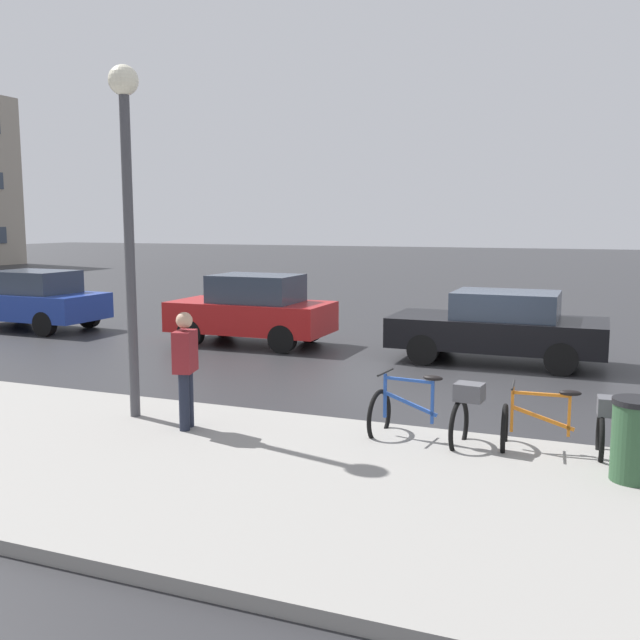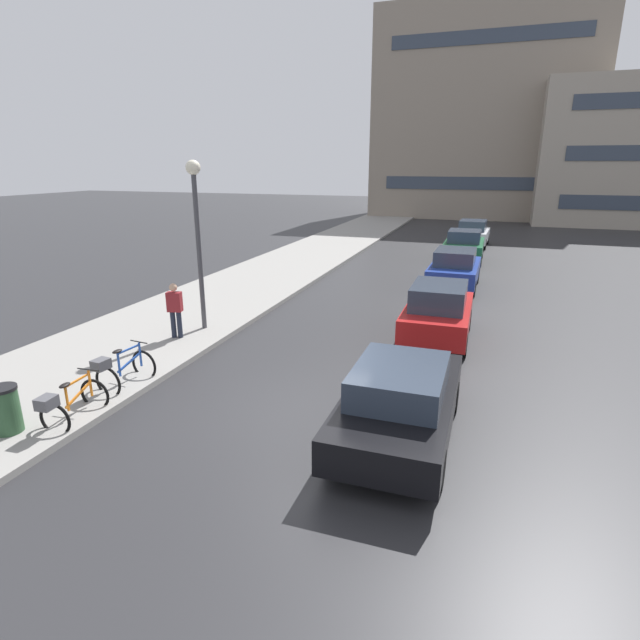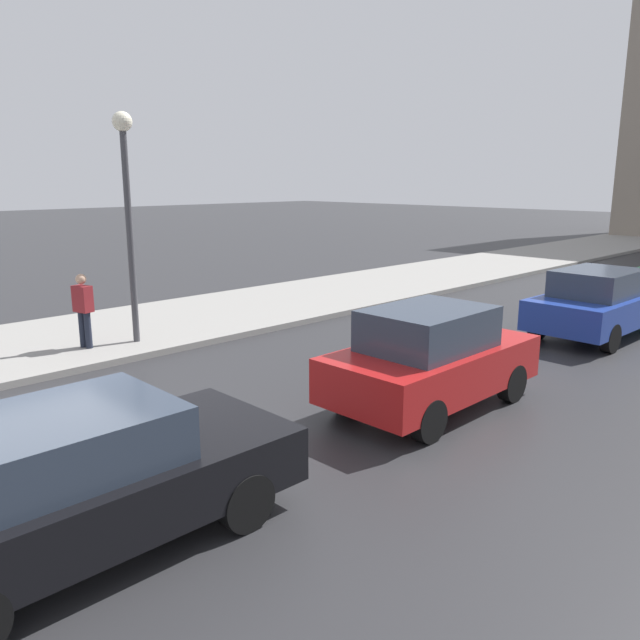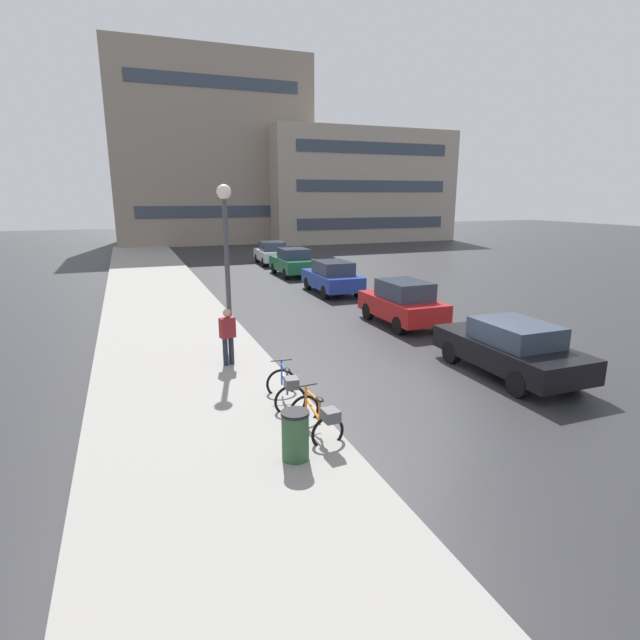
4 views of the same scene
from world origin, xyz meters
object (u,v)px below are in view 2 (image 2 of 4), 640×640
Objects in this scene: bicycle_second at (121,370)px; car_red at (438,312)px; car_blue at (455,268)px; pedestrian at (175,309)px; streetlamp at (197,219)px; bicycle_nearest at (69,404)px; car_black at (400,400)px; trash_bin at (7,413)px; car_white at (472,233)px; car_green at (464,246)px.

bicycle_second is 0.38× the size of car_red.
car_blue is 2.37× the size of pedestrian.
streetlamp is at bearing -166.76° from car_red.
bicycle_nearest is 15.38m from car_blue.
pedestrian is at bearing -126.75° from car_blue.
bicycle_second is at bearing -77.50° from pedestrian.
car_blue reaches higher than car_black.
car_blue is at bearing 65.25° from trash_bin.
car_black is 5.76m from car_red.
pedestrian reaches higher than car_blue.
bicycle_second is at bearing -104.99° from car_white.
streetlamp is 4.81× the size of trash_bin.
bicycle_second is at bearing 94.87° from bicycle_nearest.
bicycle_nearest is at bearing -80.07° from pedestrian.
car_red reaches higher than car_blue.
car_blue is at bearing 63.36° from bicycle_second.
streetlamp is (0.26, 1.03, 2.41)m from pedestrian.
car_blue is (6.11, 14.11, 0.33)m from bicycle_nearest.
bicycle_nearest is 9.65m from car_red.
streetlamp is at bearing 95.97° from bicycle_second.
bicycle_nearest is 0.38× the size of car_white.
streetlamp is at bearing -128.93° from car_blue.
car_green reaches higher than bicycle_second.
car_black is 0.87× the size of streetlamp.
bicycle_nearest is 1.01× the size of bicycle_second.
pedestrian is (-6.95, -9.31, 0.17)m from car_blue.
pedestrian is (-6.94, -15.42, 0.16)m from car_green.
car_red is at bearing -89.70° from car_green.
car_blue is 1.03× the size of car_green.
bicycle_nearest is at bearing -113.42° from car_blue.
pedestrian reaches higher than car_red.
car_white is at bearing 89.13° from car_blue.
pedestrian reaches higher than trash_bin.
car_red is at bearing 13.24° from streetlamp.
car_blue is 0.82× the size of streetlamp.
trash_bin is (-6.84, -14.84, -0.29)m from car_blue.
car_black is 2.52× the size of pedestrian.
car_green reaches higher than car_black.
car_blue is (-0.06, 6.69, -0.03)m from car_red.
car_white is 21.14m from streetlamp.
car_red is 10.68m from trash_bin.
car_white is (6.29, 25.65, 0.33)m from bicycle_nearest.
car_blue is 3.93× the size of trash_bin.
streetlamp is at bearing 148.04° from car_black.
car_white is (0.12, 18.24, -0.03)m from car_red.
pedestrian is 2.64m from streetlamp.
trash_bin reaches higher than bicycle_second.
pedestrian reaches higher than car_green.
car_green is 2.30× the size of pedestrian.
car_white is at bearing 75.01° from bicycle_second.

